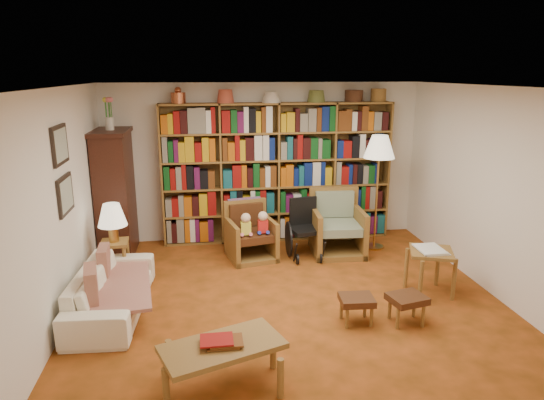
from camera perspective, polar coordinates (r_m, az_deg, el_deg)
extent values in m
plane|color=#B04E1B|center=(5.85, 2.26, -12.16)|extent=(5.00, 5.00, 0.00)
plane|color=white|center=(5.22, 2.55, 13.12)|extent=(5.00, 5.00, 0.00)
plane|color=white|center=(7.81, -0.96, 4.49)|extent=(5.00, 0.00, 5.00)
plane|color=white|center=(3.13, 10.96, -12.16)|extent=(5.00, 0.00, 5.00)
plane|color=white|center=(5.53, -24.00, -1.20)|extent=(0.00, 5.00, 5.00)
plane|color=white|center=(6.34, 25.20, 0.61)|extent=(0.00, 5.00, 5.00)
cube|color=olive|center=(7.71, 0.67, 3.22)|extent=(3.60, 0.30, 2.20)
cube|color=#381A0F|center=(7.45, -17.91, 0.49)|extent=(0.45, 0.90, 1.80)
cube|color=#381A0F|center=(7.29, -18.50, 7.59)|extent=(0.50, 0.95, 0.06)
cylinder|color=silver|center=(7.27, -18.57, 8.52)|extent=(0.12, 0.12, 0.18)
cube|color=black|center=(5.68, -23.70, 5.96)|extent=(0.03, 0.52, 0.42)
cube|color=gray|center=(5.68, -23.56, 5.97)|extent=(0.01, 0.44, 0.34)
cube|color=black|center=(5.78, -23.14, 0.58)|extent=(0.03, 0.52, 0.42)
cube|color=gray|center=(5.78, -23.00, 0.58)|extent=(0.01, 0.44, 0.34)
imported|color=white|center=(5.88, -18.34, -10.00)|extent=(1.81, 0.79, 0.52)
cube|color=#BFAB8B|center=(5.86, -17.88, -9.63)|extent=(0.93, 1.49, 0.04)
cube|color=maroon|center=(6.15, -19.14, -7.03)|extent=(0.14, 0.37, 0.37)
cube|color=maroon|center=(5.52, -20.46, -9.70)|extent=(0.20, 0.41, 0.39)
cube|color=olive|center=(6.64, -18.05, -4.82)|extent=(0.37, 0.37, 0.04)
cylinder|color=olive|center=(6.64, -19.21, -7.36)|extent=(0.05, 0.05, 0.48)
cylinder|color=olive|center=(6.59, -16.90, -7.33)|extent=(0.05, 0.05, 0.48)
cylinder|color=olive|center=(6.88, -18.81, -6.52)|extent=(0.05, 0.05, 0.48)
cylinder|color=olive|center=(6.84, -16.58, -6.48)|extent=(0.05, 0.05, 0.48)
cylinder|color=#B48239|center=(6.61, -18.14, -3.81)|extent=(0.12, 0.12, 0.21)
cone|color=#F7EDCB|center=(6.53, -18.32, -1.66)|extent=(0.37, 0.37, 0.29)
cube|color=olive|center=(7.18, -2.44, -6.56)|extent=(0.77, 0.79, 0.07)
cube|color=olive|center=(7.07, -4.84, -4.76)|extent=(0.20, 0.68, 0.58)
cube|color=olive|center=(7.13, -0.11, -4.55)|extent=(0.20, 0.68, 0.58)
cube|color=olive|center=(7.34, -2.71, -3.01)|extent=(0.65, 0.20, 0.81)
cube|color=#492713|center=(7.04, -2.45, -4.17)|extent=(0.61, 0.66, 0.11)
cube|color=#492713|center=(7.22, -2.68, -1.73)|extent=(0.51, 0.19, 0.34)
cube|color=#AD2E48|center=(7.30, -2.76, -1.11)|extent=(0.51, 0.15, 0.36)
cube|color=olive|center=(7.43, 7.64, -5.87)|extent=(0.80, 0.83, 0.08)
cube|color=olive|center=(7.25, 5.11, -3.86)|extent=(0.12, 0.79, 0.67)
cube|color=olive|center=(7.43, 10.25, -3.57)|extent=(0.12, 0.79, 0.67)
cube|color=olive|center=(7.62, 7.04, -1.92)|extent=(0.76, 0.12, 0.94)
cube|color=gray|center=(7.28, 7.80, -3.17)|extent=(0.62, 0.69, 0.13)
cube|color=gray|center=(7.49, 7.23, -0.46)|extent=(0.59, 0.14, 0.40)
cube|color=black|center=(7.10, 3.97, -3.54)|extent=(0.49, 0.49, 0.06)
cube|color=black|center=(7.23, 3.67, -1.28)|extent=(0.42, 0.12, 0.42)
cylinder|color=black|center=(7.20, 1.98, -4.59)|extent=(0.03, 0.52, 0.52)
cylinder|color=black|center=(7.29, 5.59, -4.40)|extent=(0.03, 0.52, 0.52)
cylinder|color=black|center=(6.95, 3.01, -6.97)|extent=(0.03, 0.15, 0.15)
cylinder|color=black|center=(7.02, 5.72, -6.80)|extent=(0.03, 0.15, 0.15)
cylinder|color=#B48239|center=(7.75, 11.88, -5.39)|extent=(0.30, 0.30, 0.03)
cylinder|color=#B48239|center=(7.54, 12.17, -0.21)|extent=(0.03, 0.03, 1.48)
cone|color=#F7EDCB|center=(7.37, 12.53, 6.15)|extent=(0.47, 0.47, 0.34)
cube|color=olive|center=(6.20, 18.24, -5.84)|extent=(0.63, 0.63, 0.04)
cylinder|color=olive|center=(6.04, 17.10, -9.19)|extent=(0.05, 0.05, 0.53)
cylinder|color=olive|center=(6.22, 20.63, -8.78)|extent=(0.05, 0.05, 0.53)
cylinder|color=olive|center=(6.39, 15.51, -7.72)|extent=(0.05, 0.05, 0.53)
cylinder|color=olive|center=(6.56, 18.90, -7.38)|extent=(0.05, 0.05, 0.53)
cube|color=silver|center=(6.19, 18.27, -5.54)|extent=(0.41, 0.46, 0.03)
cube|color=#492713|center=(5.42, 9.94, -11.50)|extent=(0.38, 0.33, 0.07)
cylinder|color=olive|center=(5.36, 8.81, -13.61)|extent=(0.04, 0.04, 0.23)
cylinder|color=olive|center=(5.44, 11.62, -13.30)|extent=(0.04, 0.04, 0.23)
cylinder|color=olive|center=(5.54, 8.15, -12.57)|extent=(0.04, 0.04, 0.23)
cylinder|color=olive|center=(5.62, 10.87, -12.29)|extent=(0.04, 0.04, 0.23)
cube|color=#492713|center=(5.53, 15.61, -11.13)|extent=(0.44, 0.40, 0.08)
cylinder|color=olive|center=(5.46, 14.58, -13.31)|extent=(0.04, 0.04, 0.25)
cylinder|color=olive|center=(5.57, 17.34, -12.94)|extent=(0.04, 0.04, 0.25)
cylinder|color=olive|center=(5.64, 13.68, -12.27)|extent=(0.04, 0.04, 0.25)
cylinder|color=olive|center=(5.75, 16.37, -11.94)|extent=(0.04, 0.04, 0.25)
cube|color=olive|center=(4.34, -5.86, -16.81)|extent=(1.14, 0.84, 0.05)
cylinder|color=olive|center=(4.29, -12.36, -20.82)|extent=(0.06, 0.06, 0.36)
cylinder|color=olive|center=(4.31, 1.01, -20.22)|extent=(0.06, 0.06, 0.36)
cylinder|color=olive|center=(4.64, -12.00, -17.77)|extent=(0.06, 0.06, 0.36)
cylinder|color=olive|center=(4.66, 0.14, -17.25)|extent=(0.06, 0.06, 0.36)
cube|color=brown|center=(4.31, -5.88, -16.22)|extent=(0.34, 0.30, 0.05)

